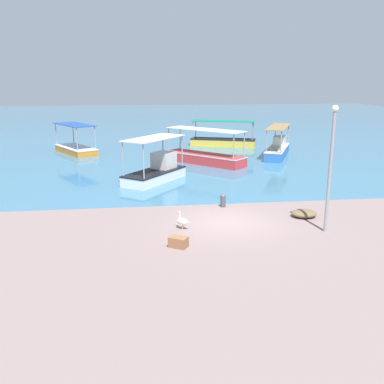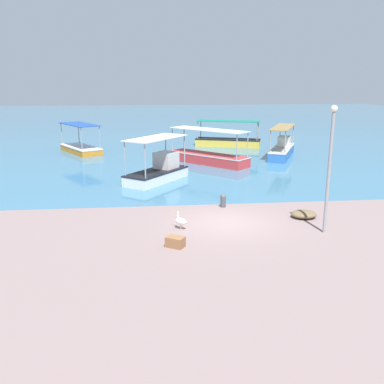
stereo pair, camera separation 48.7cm
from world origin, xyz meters
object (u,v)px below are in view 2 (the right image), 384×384
Objects in this scene: fishing_boat_center at (81,147)px; net_pile at (304,214)px; fishing_boat_far_left at (228,141)px; lamp_post at (330,163)px; fishing_boat_outer at (282,149)px; fishing_boat_far_right at (208,157)px; mooring_bollard at (223,200)px; fishing_boat_near_left at (159,170)px; pelican at (181,221)px; cargo_crate at (175,242)px.

fishing_boat_center is 4.52× the size of net_pile.
fishing_boat_far_left is 1.20× the size of lamp_post.
lamp_post reaches higher than fishing_boat_outer.
lamp_post is (2.87, -16.05, 2.53)m from fishing_boat_far_right.
lamp_post is at bearing -58.65° from fishing_boat_center.
net_pile is at bearing -56.46° from fishing_boat_center.
fishing_boat_center is 14.12m from fishing_boat_far_left.
fishing_boat_outer reaches higher than fishing_boat_far_left.
fishing_boat_outer is at bearing 61.99° from mooring_bollard.
fishing_boat_far_right is at bearing 100.15° from lamp_post.
mooring_bollard is 0.57× the size of net_pile.
mooring_bollard is (9.95, -18.25, -0.11)m from fishing_boat_center.
fishing_boat_center is at bearing 123.54° from net_pile.
net_pile is at bearing 94.52° from lamp_post.
fishing_boat_near_left is 0.81× the size of fishing_boat_outer.
pelican is 1.13× the size of cargo_crate.
fishing_boat_near_left reaches higher than net_pile.
fishing_boat_far_right is at bearing 85.82° from mooring_bollard.
fishing_boat_far_right is at bearing -30.64° from fishing_boat_center.
pelican is 0.15× the size of lamp_post.
pelican is at bearing 170.43° from lamp_post.
lamp_post is at bearing -85.48° from net_pile.
fishing_boat_far_right is at bearing -160.02° from fishing_boat_outer.
fishing_boat_far_right reaches higher than fishing_boat_center.
pelican is 6.84m from lamp_post.
fishing_boat_center is at bearing 106.86° from cargo_crate.
fishing_boat_outer is 16.19m from mooring_bollard.
fishing_boat_far_right is at bearing 100.96° from net_pile.
fishing_boat_far_left is at bearing 75.05° from cargo_crate.
fishing_boat_far_left is 22.56m from net_pile.
fishing_boat_far_left is 20.80m from mooring_bollard.
fishing_boat_far_left is 26.53m from cargo_crate.
fishing_boat_center is 20.78m from mooring_bollard.
pelican is at bearing -70.73° from fishing_boat_center.
mooring_bollard is at bearing 148.99° from net_pile.
fishing_boat_far_right is 8.58× the size of cargo_crate.
lamp_post reaches higher than fishing_boat_far_left.
lamp_post is 7.76× the size of mooring_bollard.
fishing_boat_outer reaches higher than cargo_crate.
fishing_boat_far_left is 7.09m from fishing_boat_outer.
lamp_post is at bearing -79.85° from fishing_boat_far_right.
fishing_boat_center is 26.43m from lamp_post.
fishing_boat_far_right is 15.37m from pelican.
cargo_crate is (-3.70, -17.07, -0.35)m from fishing_boat_far_right.
net_pile is at bearing -91.10° from fishing_boat_far_left.
pelican reaches higher than mooring_bollard.
mooring_bollard is at bearing 131.60° from lamp_post.
fishing_boat_near_left is 0.91× the size of lamp_post.
fishing_boat_outer reaches higher than fishing_boat_center.
pelican reaches higher than cargo_crate.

